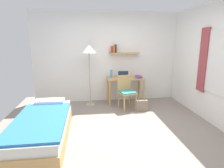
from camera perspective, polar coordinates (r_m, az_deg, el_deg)
ground_plane at (r=4.00m, az=2.96°, el=-13.58°), size 5.28×5.28×0.00m
wall_back at (r=5.60m, az=-0.66°, el=8.05°), size 4.40×0.27×2.60m
wall_right at (r=4.46m, az=29.76°, el=5.07°), size 0.10×4.40×2.60m
bed at (r=3.71m, az=-20.21°, el=-12.51°), size 0.88×1.99×0.54m
desk at (r=5.45m, az=4.05°, el=0.44°), size 1.06×0.55×0.74m
desk_chair at (r=4.99m, az=4.34°, el=-2.02°), size 0.50×0.51×0.89m
standing_lamp at (r=5.14m, az=-6.98°, el=9.67°), size 0.42×0.42×1.69m
laptop at (r=5.48m, az=3.49°, el=2.55°), size 0.34×0.21×0.19m
water_bottle at (r=5.37m, az=-0.22°, el=3.06°), size 0.07×0.07×0.23m
book_stack at (r=5.47m, az=8.04°, el=2.25°), size 0.19×0.25×0.07m
handbag at (r=4.97m, az=9.00°, el=-6.32°), size 0.29×0.11×0.44m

